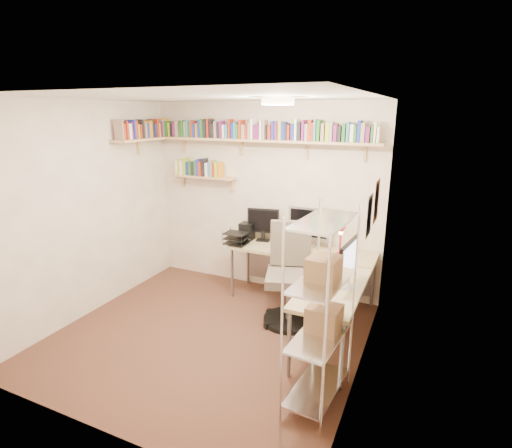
% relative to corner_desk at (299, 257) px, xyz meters
% --- Properties ---
extents(ground, '(3.20, 3.20, 0.00)m').
position_rel_corner_desk_xyz_m(ground, '(-0.69, -0.98, -0.70)').
color(ground, '#4A2C20').
rests_on(ground, ground).
extents(room_shell, '(3.24, 3.04, 2.52)m').
position_rel_corner_desk_xyz_m(room_shell, '(-0.69, -0.98, 0.85)').
color(room_shell, beige).
rests_on(room_shell, ground).
extents(wall_shelves, '(3.12, 1.09, 0.80)m').
position_rel_corner_desk_xyz_m(wall_shelves, '(-1.11, 0.32, 1.33)').
color(wall_shelves, '#DEB07D').
rests_on(wall_shelves, ground).
extents(corner_desk, '(1.89, 1.84, 1.23)m').
position_rel_corner_desk_xyz_m(corner_desk, '(0.00, 0.00, 0.00)').
color(corner_desk, tan).
rests_on(corner_desk, ground).
extents(office_chair, '(0.64, 0.65, 1.16)m').
position_rel_corner_desk_xyz_m(office_chair, '(-0.01, -0.28, -0.21)').
color(office_chair, black).
rests_on(office_chair, ground).
extents(wire_rack, '(0.42, 0.75, 1.68)m').
position_rel_corner_desk_xyz_m(wire_rack, '(0.67, -1.44, 0.20)').
color(wire_rack, silver).
rests_on(wire_rack, ground).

